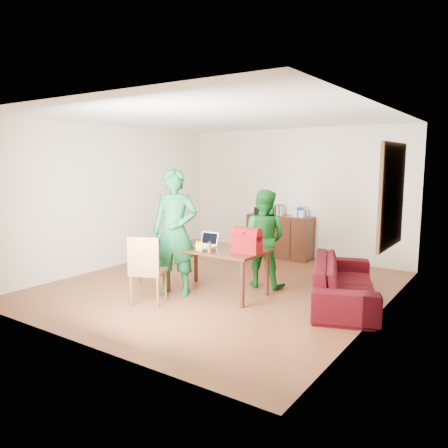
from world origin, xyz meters
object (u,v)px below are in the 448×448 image
Objects in this scene: person_near at (175,232)px; sofa at (344,281)px; laptop at (205,244)px; table at (217,253)px; chair at (148,284)px; red_bag at (247,243)px; bottle at (209,247)px; person_far at (263,238)px.

person_near reaches higher than sofa.
person_near is 0.51m from laptop.
chair reaches higher than table.
table is at bearing 170.74° from red_bag.
person_near is 0.64m from bottle.
person_far is at bearing 36.87° from chair.
table is 9.39× the size of bottle.
laptop is at bearing 45.27° from chair.
bottle is (0.62, 0.03, -0.17)m from person_near.
person_far is 1.47m from sofa.
person_near is at bearing -143.42° from table.
table is at bearing 5.49° from laptop.
laptop reaches higher than sofa.
laptop is at bearing 174.26° from red_bag.
laptop is at bearing 25.09° from person_near.
person_near is at bearing 94.30° from sofa.
chair is at bearing 53.83° from person_far.
laptop is (-0.20, -0.03, 0.13)m from table.
bottle is 0.08× the size of sofa.
person_near reaches higher than bottle.
person_far reaches higher than sofa.
chair is 2.00m from person_far.
person_near reaches higher than chair.
person_near is at bearing -167.58° from red_bag.
person_far is 9.71× the size of bottle.
red_bag reaches higher than chair.
chair is 3.17× the size of laptop.
bottle is 0.41× the size of red_bag.
person_far is (0.39, 0.76, 0.16)m from table.
sofa is at bearing 10.38° from chair.
person_near is 1.13m from red_bag.
chair is at bearing -113.30° from laptop.
red_bag is (0.18, -0.81, 0.07)m from person_far.
sofa is at bearing 31.26° from bottle.
red_bag is 1.51m from sofa.
red_bag is at bearing -6.18° from person_near.
person_far is at bearing 62.98° from table.
bottle is (0.31, -0.31, 0.04)m from laptop.
bottle is 0.55m from red_bag.
laptop is at bearing 45.53° from person_far.
table is at bearing 35.88° from chair.
table is 0.71m from person_near.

